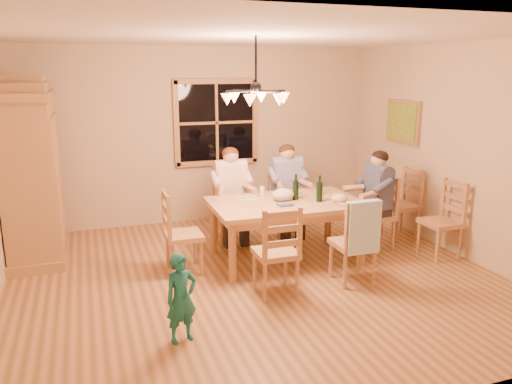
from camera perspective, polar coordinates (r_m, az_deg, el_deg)
name	(u,v)px	position (r m, az deg, el deg)	size (l,w,h in m)	color
floor	(256,277)	(5.89, -0.01, -9.74)	(5.50, 5.50, 0.00)	brown
ceiling	(256,35)	(5.41, -0.01, 17.50)	(5.50, 5.00, 0.02)	white
wall_back	(204,136)	(7.87, -5.99, 6.42)	(5.50, 0.02, 2.70)	#CDB391
wall_right	(460,151)	(6.88, 22.26, 4.41)	(0.02, 5.00, 2.70)	#CDB391
window	(216,123)	(7.86, -4.54, 7.91)	(1.30, 0.06, 1.30)	black
painting	(403,122)	(7.76, 16.41, 7.70)	(0.06, 0.78, 0.64)	olive
chandelier	(256,96)	(5.40, -0.01, 10.89)	(0.77, 0.68, 0.71)	black
armoire	(32,176)	(6.86, -24.22, 1.69)	(0.66, 1.40, 2.30)	olive
dining_table	(286,209)	(6.23, 3.44, -1.96)	(1.87, 1.16, 0.76)	#A7734A
chair_far_left	(231,220)	(6.99, -2.83, -3.26)	(0.44, 0.42, 0.99)	#B37E4F
chair_far_right	(286,215)	(7.25, 3.48, -2.65)	(0.44, 0.42, 0.99)	#B37E4F
chair_near_left	(275,266)	(5.41, 2.24, -8.44)	(0.44, 0.42, 0.99)	#B37E4F
chair_near_right	(352,256)	(5.79, 10.97, -7.20)	(0.44, 0.42, 0.99)	#B37E4F
chair_end_left	(184,247)	(6.00, -8.21, -6.29)	(0.42, 0.44, 0.99)	#B37E4F
chair_end_right	(375,226)	(6.90, 13.43, -3.85)	(0.42, 0.44, 0.99)	#B37E4F
adult_woman	(231,183)	(6.85, -2.89, 1.05)	(0.40, 0.42, 0.87)	beige
adult_plaid_man	(287,179)	(7.11, 3.55, 1.51)	(0.40, 0.42, 0.87)	#384B9A
adult_slate_man	(377,188)	(6.76, 13.68, 0.50)	(0.42, 0.40, 0.87)	#3F4865
towel	(363,227)	(5.50, 12.12, -3.98)	(0.38, 0.10, 0.58)	#A6D1E1
wine_bottle_a	(296,187)	(6.27, 4.57, 0.60)	(0.08, 0.08, 0.33)	black
wine_bottle_b	(320,188)	(6.21, 7.27, 0.41)	(0.08, 0.08, 0.33)	black
plate_woman	(248,198)	(6.31, -0.94, -0.72)	(0.26, 0.26, 0.02)	white
plate_plaid	(296,193)	(6.57, 4.59, -0.17)	(0.26, 0.26, 0.02)	white
plate_slate	(335,197)	(6.46, 9.06, -0.55)	(0.26, 0.26, 0.02)	white
wine_glass_a	(262,192)	(6.40, 0.73, 0.04)	(0.06, 0.06, 0.14)	silver
wine_glass_b	(319,189)	(6.57, 7.19, 0.30)	(0.06, 0.06, 0.14)	silver
cap	(339,198)	(6.21, 9.51, -0.71)	(0.20, 0.20, 0.11)	#D6B28F
napkin	(285,204)	(6.01, 3.36, -1.42)	(0.18, 0.14, 0.03)	#465080
cloth_bundle	(283,195)	(6.22, 3.10, -0.31)	(0.28, 0.22, 0.15)	#C2AE8C
child	(181,298)	(4.51, -8.53, -11.93)	(0.30, 0.19, 0.81)	#176769
chair_spare_front	(439,234)	(6.84, 20.21, -4.52)	(0.43, 0.45, 0.99)	#B37E4F
chair_spare_back	(400,216)	(7.48, 16.11, -2.64)	(0.43, 0.45, 0.99)	#B37E4F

